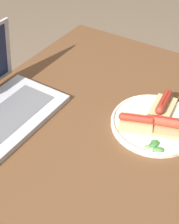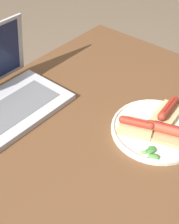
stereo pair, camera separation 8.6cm
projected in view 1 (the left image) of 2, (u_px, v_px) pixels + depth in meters
desk at (98, 154)px, 0.95m from camera, size 1.06×0.84×0.73m
plate at (154, 123)px, 0.90m from camera, size 0.25×0.25×0.02m
sausage_toast_left at (136, 122)px, 0.87m from camera, size 0.09×0.11×0.04m
sausage_toast_middle at (163, 105)px, 0.93m from camera, size 0.11×0.07×0.05m
sausage_toast_right at (165, 124)px, 0.87m from camera, size 0.10×0.11×0.04m
salad_pile at (155, 146)px, 0.82m from camera, size 0.05×0.06×0.01m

